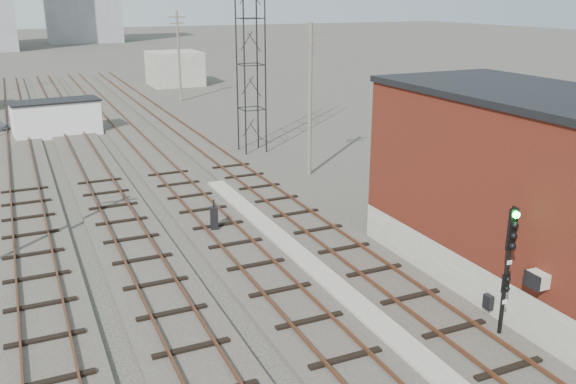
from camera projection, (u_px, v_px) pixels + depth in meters
ground at (114, 102)px, 62.46m from camera, size 320.00×320.00×0.00m
track_right at (195, 142)px, 45.22m from camera, size 3.20×90.00×0.39m
track_mid_right at (141, 147)px, 43.65m from camera, size 3.20×90.00×0.39m
track_mid_left at (83, 152)px, 42.07m from camera, size 3.20×90.00×0.39m
track_left at (20, 159)px, 40.50m from camera, size 3.20×90.00×0.39m
platform_curb at (331, 285)px, 22.76m from camera, size 0.90×28.00×0.26m
brick_building at (524, 187)px, 22.71m from camera, size 6.54×12.20×7.22m
lattice_tower at (250, 42)px, 40.66m from camera, size 1.60×1.60×15.00m
utility_pole_right_a at (310, 96)px, 35.82m from camera, size 1.80×0.24×9.00m
utility_pole_right_b at (179, 54)px, 61.82m from camera, size 1.80×0.24×9.00m
shed_right at (175, 68)px, 74.06m from camera, size 6.00×6.00×4.00m
signal_mast at (508, 262)px, 18.61m from camera, size 0.40×0.42×4.46m
switch_stand at (214, 219)px, 27.88m from camera, size 0.41×0.41×1.49m
site_trailer at (56, 118)px, 47.25m from camera, size 6.82×3.47×2.77m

